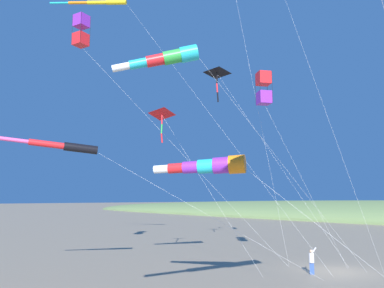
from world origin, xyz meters
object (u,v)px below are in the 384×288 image
at_px(person_child_green_jacket, 312,259).
at_px(kite_box_black_fish_shape, 81,31).
at_px(kite_box_purple_drifting, 264,88).
at_px(kite_windsock_blue_topmost, 99,3).
at_px(kite_windsock_striped_overhead, 167,58).
at_px(kite_windsock_green_low_center, 211,166).
at_px(kite_windsock_long_streamer_right, 63,146).
at_px(kite_delta_long_streamer_left, 162,115).
at_px(kite_delta_small_distant, 217,73).

relative_size(person_child_green_jacket, kite_box_black_fish_shape, 0.09).
bearing_deg(kite_box_purple_drifting, kite_box_black_fish_shape, -46.60).
distance_m(kite_windsock_blue_topmost, kite_windsock_striped_overhead, 15.78).
bearing_deg(person_child_green_jacket, kite_windsock_green_low_center, -1.84).
distance_m(kite_box_purple_drifting, kite_windsock_long_streamer_right, 12.57).
bearing_deg(kite_box_purple_drifting, kite_windsock_blue_topmost, -73.01).
height_order(kite_box_purple_drifting, kite_windsock_green_low_center, kite_box_purple_drifting).
bearing_deg(kite_windsock_blue_topmost, kite_box_purple_drifting, 106.99).
height_order(kite_delta_long_streamer_left, kite_windsock_striped_overhead, kite_windsock_striped_overhead).
xyz_separation_m(kite_box_black_fish_shape, kite_windsock_striped_overhead, (-1.19, 7.51, -3.68)).
bearing_deg(person_child_green_jacket, kite_delta_small_distant, -103.38).
xyz_separation_m(kite_box_purple_drifting, kite_windsock_green_low_center, (6.87, 1.98, -5.39)).
relative_size(kite_box_black_fish_shape, kite_windsock_long_streamer_right, 1.24).
height_order(kite_windsock_long_streamer_right, kite_windsock_green_low_center, kite_windsock_long_streamer_right).
xyz_separation_m(kite_windsock_long_streamer_right, kite_windsock_green_low_center, (-2.86, 8.93, -1.52)).
relative_size(kite_windsock_blue_topmost, kite_windsock_green_low_center, 2.18).
relative_size(kite_box_purple_drifting, kite_windsock_long_streamer_right, 0.92).
xyz_separation_m(kite_delta_small_distant, kite_box_black_fish_shape, (11.25, -1.75, 0.75)).
bearing_deg(kite_windsock_striped_overhead, kite_delta_long_streamer_left, -126.30).
distance_m(person_child_green_jacket, kite_delta_long_streamer_left, 13.00).
bearing_deg(kite_windsock_green_low_center, person_child_green_jacket, 178.16).
relative_size(person_child_green_jacket, kite_windsock_green_low_center, 0.15).
xyz_separation_m(kite_delta_long_streamer_left, kite_windsock_long_streamer_right, (6.52, -0.80, -2.69)).
height_order(kite_windsock_blue_topmost, kite_windsock_long_streamer_right, kite_windsock_blue_topmost).
bearing_deg(kite_box_purple_drifting, kite_windsock_long_streamer_right, -35.50).
xyz_separation_m(kite_box_purple_drifting, kite_box_black_fish_shape, (8.12, -8.59, 4.13)).
height_order(person_child_green_jacket, kite_windsock_striped_overhead, kite_windsock_striped_overhead).
relative_size(person_child_green_jacket, kite_box_purple_drifting, 0.12).
distance_m(kite_delta_long_streamer_left, kite_windsock_green_low_center, 9.85).
bearing_deg(kite_windsock_striped_overhead, kite_windsock_blue_topmost, -102.41).
relative_size(kite_box_purple_drifting, kite_windsock_blue_topmost, 0.57).
distance_m(kite_box_purple_drifting, kite_delta_long_streamer_left, 7.03).
height_order(kite_box_black_fish_shape, kite_windsock_green_low_center, kite_box_black_fish_shape).
bearing_deg(kite_box_purple_drifting, kite_windsock_striped_overhead, -8.81).
bearing_deg(kite_windsock_blue_topmost, kite_delta_long_streamer_left, 97.26).
relative_size(kite_windsock_long_streamer_right, kite_windsock_striped_overhead, 1.00).
relative_size(person_child_green_jacket, kite_windsock_long_streamer_right, 0.11).
height_order(kite_delta_long_streamer_left, kite_windsock_long_streamer_right, kite_delta_long_streamer_left).
relative_size(kite_delta_small_distant, kite_windsock_long_streamer_right, 1.13).
xyz_separation_m(kite_box_purple_drifting, kite_windsock_long_streamer_right, (9.73, -6.94, -3.88)).
distance_m(kite_windsock_long_streamer_right, kite_windsock_striped_overhead, 7.81).
bearing_deg(kite_windsock_green_low_center, kite_box_black_fish_shape, -83.23).
bearing_deg(kite_delta_long_streamer_left, kite_delta_small_distant, -173.73).
bearing_deg(kite_delta_long_streamer_left, kite_windsock_green_low_center, 65.77).
xyz_separation_m(person_child_green_jacket, kite_delta_long_streamer_left, (4.18, -8.38, 9.03)).
distance_m(kite_box_purple_drifting, kite_windsock_green_low_center, 8.96).
distance_m(kite_box_purple_drifting, kite_box_black_fish_shape, 12.52).
bearing_deg(kite_windsock_green_low_center, kite_delta_small_distant, -138.57).
bearing_deg(kite_windsock_striped_overhead, kite_delta_small_distant, -150.19).
height_order(kite_delta_small_distant, kite_box_black_fish_shape, kite_box_black_fish_shape).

